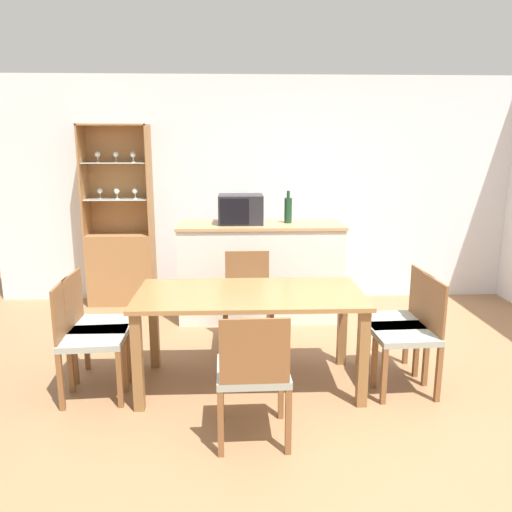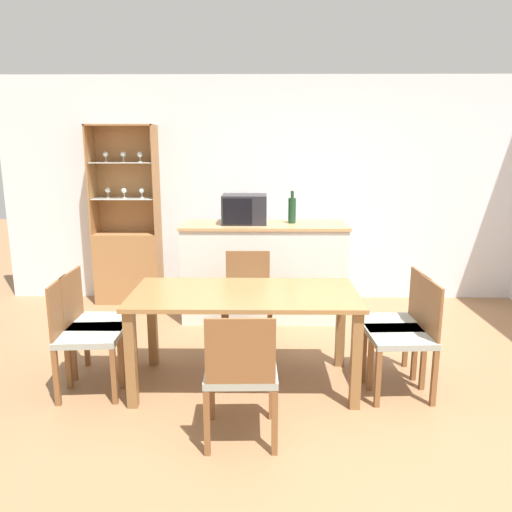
# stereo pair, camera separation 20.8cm
# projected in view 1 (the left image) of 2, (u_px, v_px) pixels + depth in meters

# --- Properties ---
(ground_plane) EXTENTS (18.00, 18.00, 0.00)m
(ground_plane) POSITION_uv_depth(u_px,v_px,m) (328.00, 406.00, 3.49)
(ground_plane) COLOR #936B47
(wall_back) EXTENTS (6.80, 0.06, 2.55)m
(wall_back) POSITION_uv_depth(u_px,v_px,m) (291.00, 190.00, 5.78)
(wall_back) COLOR silver
(wall_back) RESTS_ON ground_plane
(kitchen_counter) EXTENTS (1.69, 0.62, 1.00)m
(kitchen_counter) POSITION_uv_depth(u_px,v_px,m) (260.00, 271.00, 5.23)
(kitchen_counter) COLOR silver
(kitchen_counter) RESTS_ON ground_plane
(display_cabinet) EXTENTS (0.74, 0.34, 2.01)m
(display_cabinet) POSITION_uv_depth(u_px,v_px,m) (121.00, 253.00, 5.68)
(display_cabinet) COLOR #A37042
(display_cabinet) RESTS_ON ground_plane
(dining_table) EXTENTS (1.66, 0.81, 0.73)m
(dining_table) POSITION_uv_depth(u_px,v_px,m) (250.00, 306.00, 3.68)
(dining_table) COLOR olive
(dining_table) RESTS_ON ground_plane
(dining_chair_head_far) EXTENTS (0.44, 0.44, 0.85)m
(dining_chair_head_far) POSITION_uv_depth(u_px,v_px,m) (248.00, 299.00, 4.44)
(dining_chair_head_far) COLOR #999E93
(dining_chair_head_far) RESTS_ON ground_plane
(dining_chair_side_left_far) EXTENTS (0.44, 0.44, 0.85)m
(dining_chair_side_left_far) POSITION_uv_depth(u_px,v_px,m) (97.00, 325.00, 3.80)
(dining_chair_side_left_far) COLOR #999E93
(dining_chair_side_left_far) RESTS_ON ground_plane
(dining_chair_side_left_near) EXTENTS (0.46, 0.46, 0.85)m
(dining_chair_side_left_near) POSITION_uv_depth(u_px,v_px,m) (88.00, 337.00, 3.56)
(dining_chair_side_left_near) COLOR #999E93
(dining_chair_side_left_near) RESTS_ON ground_plane
(dining_chair_side_right_far) EXTENTS (0.45, 0.45, 0.85)m
(dining_chair_side_right_far) POSITION_uv_depth(u_px,v_px,m) (398.00, 321.00, 3.88)
(dining_chair_side_right_far) COLOR #999E93
(dining_chair_side_right_far) RESTS_ON ground_plane
(dining_chair_side_right_near) EXTENTS (0.46, 0.46, 0.85)m
(dining_chair_side_right_near) POSITION_uv_depth(u_px,v_px,m) (409.00, 333.00, 3.65)
(dining_chair_side_right_near) COLOR #999E93
(dining_chair_side_right_near) RESTS_ON ground_plane
(dining_chair_head_near) EXTENTS (0.45, 0.45, 0.85)m
(dining_chair_head_near) POSITION_uv_depth(u_px,v_px,m) (253.00, 373.00, 3.00)
(dining_chair_head_near) COLOR #999E93
(dining_chair_head_near) RESTS_ON ground_plane
(microwave) EXTENTS (0.45, 0.38, 0.29)m
(microwave) POSITION_uv_depth(u_px,v_px,m) (241.00, 209.00, 5.10)
(microwave) COLOR #232328
(microwave) RESTS_ON kitchen_counter
(wine_bottle) EXTENTS (0.08, 0.08, 0.33)m
(wine_bottle) POSITION_uv_depth(u_px,v_px,m) (288.00, 210.00, 5.14)
(wine_bottle) COLOR #193D23
(wine_bottle) RESTS_ON kitchen_counter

